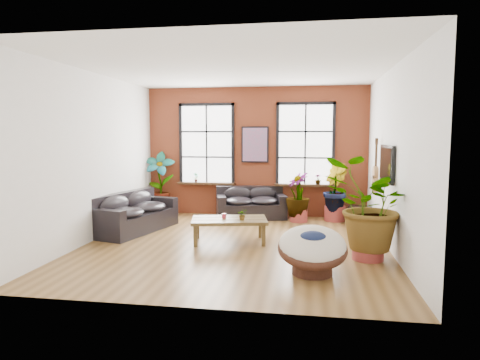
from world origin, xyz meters
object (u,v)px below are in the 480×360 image
object	(u,v)px
sofa_back	(251,204)
sofa_left	(133,214)
papasan_chair	(312,248)
coffee_table	(229,221)

from	to	relation	value
sofa_back	sofa_left	xyz separation A→B (m)	(-2.47, -1.98, 0.02)
sofa_left	papasan_chair	world-z (taller)	sofa_left
sofa_back	coffee_table	size ratio (longest dim) A/B	1.18
papasan_chair	sofa_left	bearing A→B (deg)	144.92
sofa_back	coffee_table	distance (m)	2.65
coffee_table	papasan_chair	size ratio (longest dim) A/B	1.41
coffee_table	papasan_chair	world-z (taller)	papasan_chair
sofa_left	papasan_chair	size ratio (longest dim) A/B	2.02
sofa_back	sofa_left	size ratio (longest dim) A/B	0.83
sofa_back	coffee_table	world-z (taller)	sofa_back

